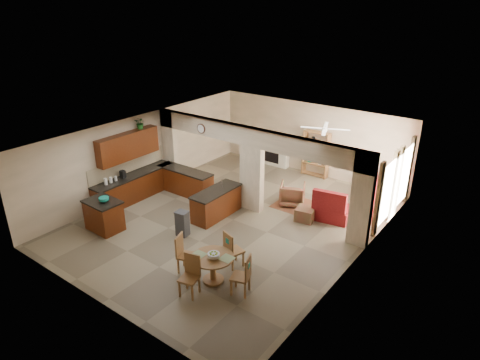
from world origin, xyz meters
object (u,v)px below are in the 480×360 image
Objects in this scene: kitchen_island at (104,215)px; dining_table at (213,264)px; armchair at (292,194)px; sofa at (377,196)px.

dining_table is (4.29, -0.01, 0.00)m from kitchen_island.
dining_table is at bearing 72.64° from armchair.
kitchen_island is 4.29m from dining_table.
armchair is at bearing 121.24° from sofa.
sofa is at bearing -171.34° from armchair.
dining_table is 4.93m from armchair.
armchair is (-0.59, 4.89, -0.10)m from dining_table.
sofa is at bearing 48.20° from kitchen_island.
kitchen_island is at bearing 179.86° from dining_table.
kitchen_island is 6.12m from armchair.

